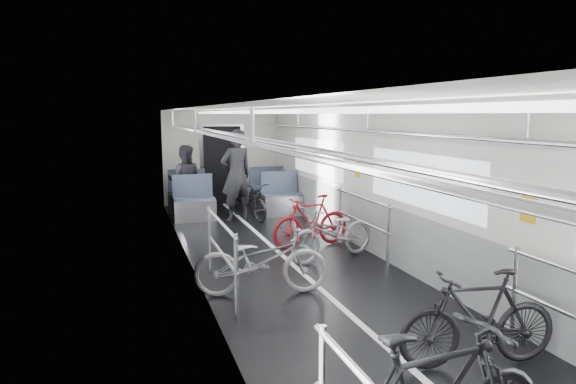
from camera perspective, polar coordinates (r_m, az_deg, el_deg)
name	(u,v)px	position (r m, az deg, el deg)	size (l,w,h in m)	color
car_shell	(281,187)	(8.35, -0.79, 0.52)	(3.02, 14.01, 2.41)	black
bike_left_far	(261,260)	(6.65, -3.00, -7.57)	(0.60, 1.72, 0.90)	#9C9CA0
bike_right_near	(479,318)	(5.13, 20.42, -13.03)	(0.43, 1.53, 0.92)	black
bike_right_mid	(333,233)	(8.24, 5.02, -4.52)	(0.58, 1.65, 0.87)	#97989C
bike_right_far	(311,221)	(8.97, 2.58, -3.28)	(0.43, 1.52, 0.91)	maroon
bike_aisle	(248,201)	(11.38, -4.42, -0.98)	(0.54, 1.56, 0.82)	black
person_standing	(236,175)	(11.24, -5.76, 1.89)	(0.72, 0.48, 1.99)	black
person_seated	(185,181)	(11.86, -11.37, 1.23)	(0.79, 0.62, 1.62)	#312F38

